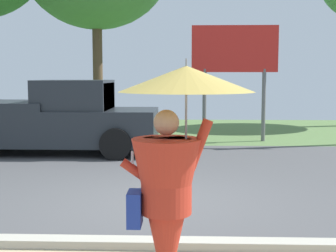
% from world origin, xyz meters
% --- Properties ---
extents(ground_plane, '(40.00, 22.00, 0.20)m').
position_xyz_m(ground_plane, '(0.00, 2.95, -0.05)').
color(ground_plane, '#4C4C4F').
extents(monk_pedestrian, '(1.16, 1.16, 2.13)m').
position_xyz_m(monk_pedestrian, '(0.34, -3.28, 1.17)').
color(monk_pedestrian, '#B22D1E').
rests_on(monk_pedestrian, ground_plane).
extents(pickup_truck, '(5.20, 2.28, 1.88)m').
position_xyz_m(pickup_truck, '(-2.87, 4.68, 0.87)').
color(pickup_truck, '#23282D').
rests_on(pickup_truck, ground_plane).
extents(roadside_billboard, '(2.60, 0.12, 3.50)m').
position_xyz_m(roadside_billboard, '(1.94, 7.06, 2.55)').
color(roadside_billboard, slate).
rests_on(roadside_billboard, ground_plane).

